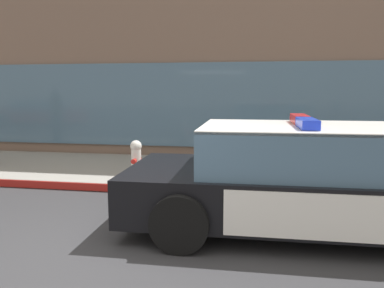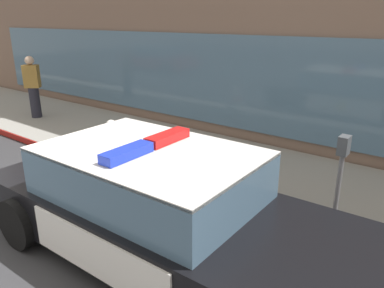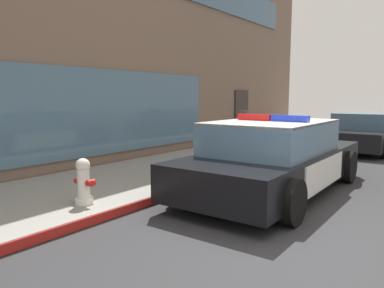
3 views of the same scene
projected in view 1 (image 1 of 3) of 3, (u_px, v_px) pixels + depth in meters
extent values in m
plane|color=#303033|center=(107.00, 251.00, 4.29)|extent=(48.00, 48.00, 0.00)
cube|color=gray|center=(177.00, 172.00, 8.06)|extent=(48.00, 3.02, 0.15)
cube|color=maroon|center=(159.00, 190.00, 6.58)|extent=(28.80, 0.04, 0.14)
cube|color=#7A6051|center=(251.00, 36.00, 13.21)|extent=(24.53, 9.01, 7.47)
cube|color=slate|center=(132.00, 105.00, 9.61)|extent=(14.72, 0.08, 2.10)
cube|color=black|center=(316.00, 193.00, 4.87)|extent=(4.97, 2.00, 0.60)
cube|color=silver|center=(185.00, 176.00, 5.11)|extent=(1.41, 1.91, 0.05)
cube|color=silver|center=(298.00, 176.00, 5.84)|extent=(2.08, 0.06, 0.51)
cube|color=silver|center=(322.00, 217.00, 3.93)|extent=(2.08, 0.06, 0.51)
cube|color=yellow|center=(298.00, 175.00, 5.85)|extent=(0.22, 0.02, 0.26)
cube|color=slate|center=(302.00, 149.00, 4.82)|extent=(2.60, 1.77, 0.60)
cube|color=silver|center=(303.00, 127.00, 4.78)|extent=(2.60, 1.77, 0.04)
cube|color=red|center=(300.00, 119.00, 5.10)|extent=(0.21, 0.66, 0.11)
cube|color=blue|center=(307.00, 123.00, 4.43)|extent=(0.21, 0.66, 0.11)
cylinder|color=black|center=(202.00, 182.00, 6.08)|extent=(0.68, 0.23, 0.68)
cylinder|color=black|center=(180.00, 223.00, 4.20)|extent=(0.68, 0.23, 0.68)
cylinder|color=silver|center=(137.00, 175.00, 7.21)|extent=(0.28, 0.28, 0.10)
cylinder|color=silver|center=(136.00, 161.00, 7.17)|extent=(0.19, 0.19, 0.45)
sphere|color=silver|center=(136.00, 146.00, 7.13)|extent=(0.22, 0.22, 0.22)
cylinder|color=#B21E19|center=(136.00, 142.00, 7.11)|extent=(0.06, 0.06, 0.05)
cylinder|color=#B21E19|center=(134.00, 161.00, 7.02)|extent=(0.09, 0.10, 0.09)
cylinder|color=#B21E19|center=(139.00, 158.00, 7.31)|extent=(0.09, 0.10, 0.09)
cylinder|color=#B21E19|center=(144.00, 162.00, 7.15)|extent=(0.10, 0.12, 0.12)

